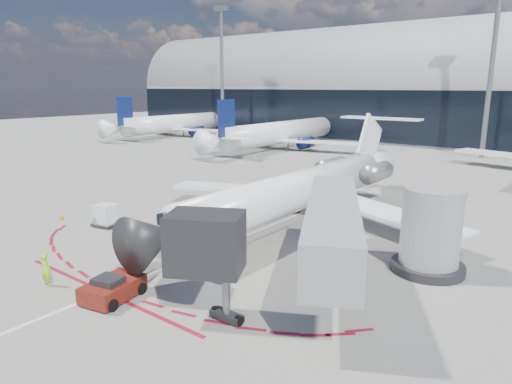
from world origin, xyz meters
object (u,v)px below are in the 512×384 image
Objects in this scene: pushback_tug at (113,288)px; ramp_worker at (46,270)px; uld_container at (106,216)px; regional_jet at (305,188)px.

ramp_worker is (-4.01, -1.20, 0.35)m from pushback_tug.
ramp_worker is 10.38m from uld_container.
ramp_worker is at bearing -174.81° from pushback_tug.
ramp_worker is at bearing -61.61° from uld_container.
regional_jet reaches higher than uld_container.
pushback_tug is 2.69× the size of ramp_worker.
regional_jet is 15.39× the size of uld_container.
uld_container is (-6.52, 8.08, -0.07)m from ramp_worker.
pushback_tug is 2.39× the size of uld_container.
uld_container reaches higher than pushback_tug.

